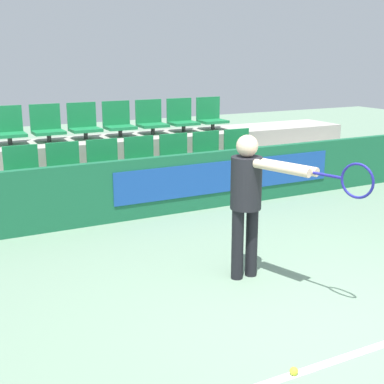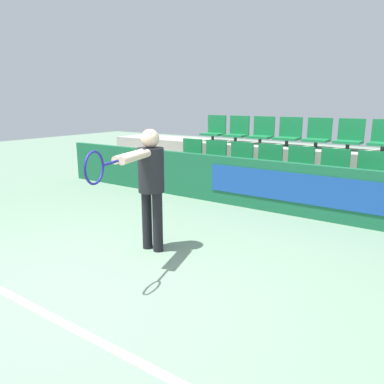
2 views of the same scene
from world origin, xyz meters
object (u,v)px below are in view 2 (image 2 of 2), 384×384
stadium_chair_7 (215,130)px  stadium_chair_5 (333,169)px  stadium_chair_2 (239,160)px  stadium_chair_11 (318,135)px  stadium_chair_3 (268,162)px  stadium_chair_6 (371,172)px  stadium_chair_9 (262,132)px  stadium_chair_0 (190,155)px  tennis_player (149,178)px  stadium_chair_12 (349,137)px  stadium_chair_4 (299,165)px  stadium_chair_1 (214,157)px  stadium_chair_13 (384,138)px  stadium_chair_10 (288,134)px  stadium_chair_8 (237,131)px

stadium_chair_7 → stadium_chair_5: bearing=-18.5°
stadium_chair_2 → stadium_chair_11: bearing=40.0°
stadium_chair_3 → stadium_chair_6: same height
stadium_chair_3 → stadium_chair_9: stadium_chair_9 is taller
stadium_chair_0 → stadium_chair_5: same height
stadium_chair_11 → tennis_player: (-0.75, -4.37, -0.25)m
stadium_chair_5 → stadium_chair_3: bearing=180.0°
stadium_chair_3 → stadium_chair_12: 1.68m
stadium_chair_0 → stadium_chair_6: (3.70, 0.00, 0.00)m
stadium_chair_4 → stadium_chair_9: size_ratio=1.00×
stadium_chair_1 → stadium_chair_13: bearing=18.5°
stadium_chair_11 → stadium_chair_12: 0.62m
stadium_chair_1 → stadium_chair_4: 1.85m
stadium_chair_11 → stadium_chair_13: same height
stadium_chair_10 → tennis_player: size_ratio=0.38×
stadium_chair_0 → stadium_chair_10: (1.85, 1.03, 0.48)m
stadium_chair_8 → stadium_chair_12: bearing=0.0°
stadium_chair_2 → stadium_chair_10: bearing=59.2°
stadium_chair_8 → stadium_chair_3: bearing=-40.0°
tennis_player → stadium_chair_12: bearing=56.0°
stadium_chair_3 → stadium_chair_13: 2.17m
stadium_chair_8 → stadium_chair_13: size_ratio=1.00×
stadium_chair_9 → stadium_chair_13: 2.47m
stadium_chair_4 → stadium_chair_3: bearing=180.0°
stadium_chair_2 → stadium_chair_5: bearing=0.0°
stadium_chair_5 → stadium_chair_9: size_ratio=1.00×
stadium_chair_9 → stadium_chair_10: same height
stadium_chair_4 → stadium_chair_5: (0.62, 0.00, 0.00)m
stadium_chair_10 → tennis_player: same height
stadium_chair_12 → stadium_chair_9: bearing=180.0°
stadium_chair_1 → stadium_chair_10: bearing=40.0°
stadium_chair_8 → stadium_chair_2: bearing=-59.2°
stadium_chair_8 → stadium_chair_12: size_ratio=1.00×
stadium_chair_2 → stadium_chair_6: 2.47m
stadium_chair_1 → stadium_chair_8: (0.00, 1.03, 0.48)m
stadium_chair_0 → stadium_chair_1: 0.62m
stadium_chair_0 → stadium_chair_4: bearing=0.0°
stadium_chair_0 → stadium_chair_1: size_ratio=1.00×
stadium_chair_11 → stadium_chair_8: bearing=180.0°
stadium_chair_8 → stadium_chair_9: same height
stadium_chair_13 → tennis_player: 4.80m
stadium_chair_2 → tennis_player: 3.38m
stadium_chair_3 → stadium_chair_5: (1.23, 0.00, 0.00)m
stadium_chair_5 → tennis_player: tennis_player is taller
stadium_chair_0 → stadium_chair_3: size_ratio=1.00×
stadium_chair_0 → stadium_chair_7: (0.00, 1.03, 0.48)m
stadium_chair_8 → tennis_player: bearing=-75.8°
stadium_chair_7 → stadium_chair_10: size_ratio=1.00×
stadium_chair_3 → stadium_chair_5: bearing=0.0°
stadium_chair_7 → stadium_chair_2: bearing=-40.0°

